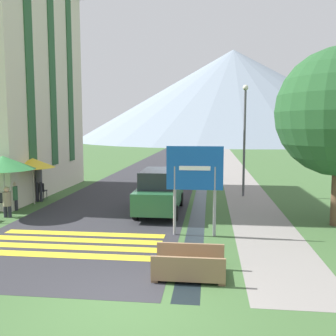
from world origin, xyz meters
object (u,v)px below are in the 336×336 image
(cafe_chair_near_right, at_px, (2,200))
(person_seated_far, at_px, (14,194))
(hotel_building, at_px, (2,68))
(streetlamp, at_px, (245,132))
(parked_car_far, at_px, (183,163))
(person_standing_terrace, at_px, (39,180))
(road_sign, at_px, (195,177))
(parked_car_near, at_px, (160,191))
(cafe_umbrella_front_green, at_px, (3,163))
(cafe_chair_far_right, at_px, (41,190))
(cafe_chair_far_left, at_px, (38,191))
(footbridge, at_px, (189,267))
(person_seated_near, at_px, (7,200))
(cafe_umbrella_middle_yellow, at_px, (33,163))

(cafe_chair_near_right, distance_m, person_seated_far, 0.57)
(hotel_building, height_order, person_seated_far, hotel_building)
(person_seated_far, relative_size, streetlamp, 0.22)
(parked_car_far, relative_size, streetlamp, 0.69)
(parked_car_far, distance_m, person_standing_terrace, 12.32)
(road_sign, height_order, person_seated_far, road_sign)
(parked_car_near, bearing_deg, road_sign, -63.75)
(parked_car_near, xyz_separation_m, parked_car_far, (0.11, 12.27, -0.00))
(parked_car_near, xyz_separation_m, cafe_umbrella_front_green, (-6.12, -1.30, 1.24))
(streetlamp, bearing_deg, cafe_chair_far_right, -167.41)
(road_sign, relative_size, person_standing_terrace, 1.63)
(cafe_chair_far_left, distance_m, person_standing_terrace, 0.57)
(hotel_building, bearing_deg, parked_car_far, 42.48)
(parked_car_near, distance_m, cafe_chair_near_right, 6.62)
(hotel_building, relative_size, streetlamp, 2.20)
(footbridge, xyz_separation_m, cafe_umbrella_front_green, (-7.72, 5.31, 1.93))
(road_sign, distance_m, cafe_chair_far_right, 9.39)
(road_sign, bearing_deg, parked_car_far, 95.43)
(person_seated_near, xyz_separation_m, streetlamp, (9.69, 5.71, 2.65))
(cafe_chair_far_left, relative_size, streetlamp, 0.15)
(cafe_umbrella_front_green, bearing_deg, cafe_chair_far_left, 91.38)
(cafe_chair_far_left, bearing_deg, person_seated_near, -74.24)
(footbridge, xyz_separation_m, cafe_chair_far_right, (-7.73, 8.56, 0.29))
(cafe_chair_near_right, bearing_deg, hotel_building, 133.62)
(cafe_chair_far_right, bearing_deg, footbridge, -32.53)
(parked_car_near, xyz_separation_m, cafe_chair_far_left, (-6.19, 1.73, -0.40))
(cafe_chair_near_right, height_order, streetlamp, streetlamp)
(streetlamp, bearing_deg, cafe_chair_near_right, -154.44)
(cafe_chair_far_left, height_order, streetlamp, streetlamp)
(road_sign, distance_m, cafe_chair_near_right, 8.61)
(parked_car_near, bearing_deg, person_standing_terrace, 165.23)
(person_seated_far, bearing_deg, person_standing_terrace, 83.40)
(cafe_chair_near_right, relative_size, streetlamp, 0.15)
(cafe_chair_far_left, bearing_deg, streetlamp, 24.28)
(hotel_building, relative_size, cafe_chair_far_right, 14.69)
(parked_car_near, bearing_deg, footbridge, -76.38)
(cafe_chair_far_left, relative_size, cafe_umbrella_middle_yellow, 0.40)
(cafe_umbrella_front_green, relative_size, cafe_umbrella_middle_yellow, 1.15)
(cafe_umbrella_front_green, bearing_deg, cafe_chair_far_right, 90.21)
(cafe_chair_far_right, height_order, cafe_umbrella_front_green, cafe_umbrella_front_green)
(cafe_umbrella_middle_yellow, bearing_deg, person_standing_terrace, 91.61)
(footbridge, bearing_deg, person_seated_far, 141.41)
(cafe_umbrella_front_green, height_order, person_standing_terrace, cafe_umbrella_front_green)
(road_sign, relative_size, cafe_chair_far_right, 3.48)
(road_sign, height_order, streetlamp, streetlamp)
(parked_car_near, height_order, cafe_umbrella_front_green, cafe_umbrella_front_green)
(footbridge, bearing_deg, parked_car_far, 94.53)
(parked_car_far, bearing_deg, person_seated_near, -113.50)
(footbridge, bearing_deg, parked_car_near, 103.62)
(road_sign, height_order, cafe_umbrella_middle_yellow, road_sign)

